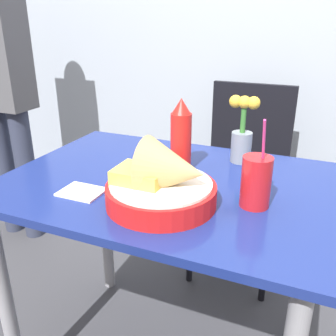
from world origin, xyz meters
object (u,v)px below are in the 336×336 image
(ketchup_bottle, at_px, (181,136))
(flower_vase, at_px, (242,133))
(drink_cup, at_px, (256,183))
(person_standing, at_px, (1,81))
(chair_far_window, at_px, (245,164))
(food_basket, at_px, (165,183))

(ketchup_bottle, distance_m, flower_vase, 0.22)
(drink_cup, relative_size, person_standing, 0.15)
(drink_cup, xyz_separation_m, person_standing, (-1.46, 0.59, 0.08))
(flower_vase, height_order, person_standing, person_standing)
(drink_cup, bearing_deg, ketchup_bottle, 150.01)
(ketchup_bottle, relative_size, drink_cup, 0.96)
(drink_cup, xyz_separation_m, flower_vase, (-0.11, 0.31, 0.04))
(ketchup_bottle, bearing_deg, chair_far_window, 82.98)
(person_standing, bearing_deg, drink_cup, -21.99)
(ketchup_bottle, bearing_deg, person_standing, 159.97)
(food_basket, bearing_deg, drink_cup, 22.72)
(chair_far_window, height_order, flower_vase, flower_vase)
(food_basket, distance_m, drink_cup, 0.24)
(chair_far_window, relative_size, drink_cup, 3.82)
(food_basket, bearing_deg, ketchup_bottle, 101.99)
(chair_far_window, distance_m, flower_vase, 0.62)
(food_basket, bearing_deg, flower_vase, 74.54)
(chair_far_window, bearing_deg, ketchup_bottle, -97.02)
(person_standing, bearing_deg, flower_vase, -11.81)
(ketchup_bottle, height_order, flower_vase, ketchup_bottle)
(chair_far_window, relative_size, food_basket, 3.18)
(food_basket, bearing_deg, chair_far_window, 88.11)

